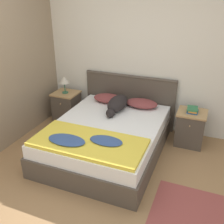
# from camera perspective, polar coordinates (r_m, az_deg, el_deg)

# --- Properties ---
(ground_plane) EXTENTS (16.00, 16.00, 0.00)m
(ground_plane) POSITION_cam_1_polar(r_m,az_deg,el_deg) (3.34, -7.44, -17.91)
(ground_plane) COLOR #997047
(wall_back) EXTENTS (9.00, 0.06, 2.55)m
(wall_back) POSITION_cam_1_polar(r_m,az_deg,el_deg) (4.52, 5.00, 12.30)
(wall_back) COLOR silver
(wall_back) RESTS_ON ground_plane
(wall_side_left) EXTENTS (0.06, 3.10, 2.55)m
(wall_side_left) POSITION_cam_1_polar(r_m,az_deg,el_deg) (4.38, -20.45, 10.44)
(wall_side_left) COLOR gray
(wall_side_left) RESTS_ON ground_plane
(bed) EXTENTS (1.56, 2.00, 0.49)m
(bed) POSITION_cam_1_polar(r_m,az_deg,el_deg) (3.96, -1.09, -5.71)
(bed) COLOR #4C4238
(bed) RESTS_ON ground_plane
(headboard) EXTENTS (1.64, 0.06, 0.94)m
(headboard) POSITION_cam_1_polar(r_m,az_deg,el_deg) (4.71, 3.75, 2.84)
(headboard) COLOR #4C4238
(headboard) RESTS_ON ground_plane
(nightstand_left) EXTENTS (0.45, 0.43, 0.56)m
(nightstand_left) POSITION_cam_1_polar(r_m,az_deg,el_deg) (4.99, -9.82, 1.20)
(nightstand_left) COLOR #4C4238
(nightstand_left) RESTS_ON ground_plane
(nightstand_right) EXTENTS (0.45, 0.43, 0.56)m
(nightstand_right) POSITION_cam_1_polar(r_m,az_deg,el_deg) (4.34, 16.67, -3.34)
(nightstand_right) COLOR #4C4238
(nightstand_right) RESTS_ON ground_plane
(pillow_left) EXTENTS (0.53, 0.34, 0.12)m
(pillow_left) POSITION_cam_1_polar(r_m,az_deg,el_deg) (4.57, -0.80, 3.00)
(pillow_left) COLOR brown
(pillow_left) RESTS_ON bed
(pillow_right) EXTENTS (0.53, 0.34, 0.12)m
(pillow_right) POSITION_cam_1_polar(r_m,az_deg,el_deg) (4.39, 6.48, 1.88)
(pillow_right) COLOR brown
(pillow_right) RESTS_ON bed
(quilt) EXTENTS (1.44, 0.69, 0.08)m
(quilt) POSITION_cam_1_polar(r_m,az_deg,el_deg) (3.35, -5.40, -6.51)
(quilt) COLOR yellow
(quilt) RESTS_ON bed
(dog) EXTENTS (0.28, 0.79, 0.22)m
(dog) POSITION_cam_1_polar(r_m,az_deg,el_deg) (4.24, 1.18, 1.80)
(dog) COLOR black
(dog) RESTS_ON bed
(book_stack) EXTENTS (0.18, 0.21, 0.07)m
(book_stack) POSITION_cam_1_polar(r_m,az_deg,el_deg) (4.21, 17.16, 0.43)
(book_stack) COLOR #285689
(book_stack) RESTS_ON nightstand_right
(table_lamp) EXTENTS (0.19, 0.19, 0.31)m
(table_lamp) POSITION_cam_1_polar(r_m,az_deg,el_deg) (4.80, -10.35, 6.72)
(table_lamp) COLOR #336B4C
(table_lamp) RESTS_ON nightstand_left
(rug) EXTENTS (1.26, 0.76, 0.00)m
(rug) POSITION_cam_1_polar(r_m,az_deg,el_deg) (3.30, 20.50, -20.30)
(rug) COLOR #93423D
(rug) RESTS_ON ground_plane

